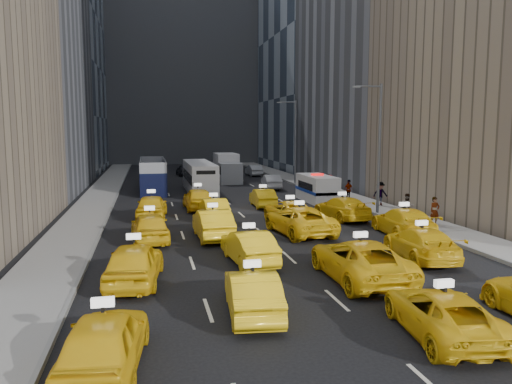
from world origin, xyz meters
TOP-DOWN VIEW (x-y plane):
  - ground at (0.00, 0.00)m, footprint 160.00×160.00m
  - sidewalk_west at (-10.50, 25.00)m, footprint 3.00×90.00m
  - sidewalk_east at (10.50, 25.00)m, footprint 3.00×90.00m
  - curb_west at (-9.05, 25.00)m, footprint 0.15×90.00m
  - curb_east at (9.05, 25.00)m, footprint 0.15×90.00m
  - building_west_far at (-20.50, 54.00)m, footprint 16.00×22.00m
  - building_backdrop at (0.00, 72.00)m, footprint 30.00×12.00m
  - streetlight_near at (9.18, 12.00)m, footprint 2.15×0.22m
  - streetlight_far at (9.18, 32.00)m, footprint 2.15×0.22m
  - taxi_0 at (-7.47, -7.65)m, footprint 2.31×4.72m
  - taxi_1 at (-3.14, -4.64)m, footprint 1.91×4.50m
  - taxi_2 at (1.87, -7.45)m, footprint 2.79×5.01m
  - taxi_4 at (-6.92, -0.52)m, footprint 2.48×4.99m
  - taxi_5 at (-2.01, 1.49)m, footprint 1.95×4.59m
  - taxi_6 at (1.78, -1.90)m, footprint 2.72×5.79m
  - taxi_7 at (5.82, 0.43)m, footprint 2.58×5.26m
  - taxi_8 at (-6.28, 6.73)m, footprint 2.16×4.76m
  - taxi_9 at (-2.94, 6.81)m, footprint 1.84×4.98m
  - taxi_10 at (2.02, 6.95)m, footprint 3.27×5.96m
  - taxi_11 at (7.55, 5.19)m, footprint 2.79×5.64m
  - taxi_12 at (-6.14, 13.84)m, footprint 2.28×4.89m
  - taxi_13 at (-2.14, 12.51)m, footprint 1.64×4.42m
  - taxi_14 at (2.42, 10.19)m, footprint 2.58×5.33m
  - taxi_15 at (6.20, 10.88)m, footprint 2.76×5.37m
  - taxi_16 at (-2.74, 16.87)m, footprint 2.10×4.89m
  - taxi_17 at (2.28, 17.19)m, footprint 1.60×4.26m
  - nypd_van at (7.30, 19.03)m, footprint 2.67×5.59m
  - double_decker at (-5.86, 29.23)m, footprint 3.11×10.53m
  - city_bus at (-1.57, 27.23)m, footprint 3.69×11.20m
  - box_truck at (2.49, 36.06)m, footprint 3.23×7.21m
  - misc_car_0 at (5.70, 28.19)m, footprint 1.92×4.52m
  - misc_car_1 at (-5.89, 38.33)m, footprint 3.05×5.84m
  - misc_car_2 at (1.70, 47.61)m, footprint 2.24×5.31m
  - misc_car_3 at (-1.72, 44.55)m, footprint 2.04×4.42m
  - misc_car_4 at (6.97, 42.46)m, footprint 1.59×4.29m
  - pedestrian_0 at (10.58, 6.96)m, footprint 0.66×0.46m
  - pedestrian_1 at (10.12, 9.36)m, footprint 0.88×0.63m
  - pedestrian_2 at (10.96, 14.96)m, footprint 1.21×0.59m
  - pedestrian_3 at (9.86, 18.52)m, footprint 1.06×0.79m
  - pedestrian_4 at (9.47, 21.79)m, footprint 0.94×0.61m
  - pedestrian_5 at (10.19, 24.36)m, footprint 1.59×0.89m

SIDE VIEW (x-z plane):
  - ground at x=0.00m, z-range 0.00..0.00m
  - sidewalk_west at x=-10.50m, z-range 0.00..0.15m
  - sidewalk_east at x=10.50m, z-range 0.00..0.15m
  - curb_west at x=-9.05m, z-range 0.00..0.18m
  - curb_east at x=9.05m, z-range 0.00..0.18m
  - taxi_2 at x=1.87m, z-range 0.00..1.33m
  - taxi_17 at x=2.28m, z-range 0.00..1.39m
  - misc_car_4 at x=6.97m, z-range 0.00..1.40m
  - taxi_13 at x=-2.14m, z-range 0.00..1.44m
  - taxi_1 at x=-3.14m, z-range 0.00..1.44m
  - misc_car_0 at x=5.70m, z-range 0.00..1.45m
  - taxi_14 at x=2.42m, z-range 0.00..1.46m
  - misc_car_3 at x=-1.72m, z-range 0.00..1.46m
  - taxi_7 at x=5.82m, z-range 0.00..1.47m
  - taxi_5 at x=-2.01m, z-range 0.00..1.47m
  - taxi_15 at x=6.20m, z-range 0.00..1.49m
  - misc_car_2 at x=1.70m, z-range 0.00..1.53m
  - taxi_0 at x=-7.47m, z-range 0.00..1.55m
  - misc_car_1 at x=-5.89m, z-range 0.00..1.57m
  - taxi_11 at x=7.55m, z-range 0.00..1.58m
  - taxi_10 at x=2.02m, z-range 0.00..1.58m
  - taxi_8 at x=-6.28m, z-range 0.00..1.59m
  - taxi_6 at x=1.78m, z-range 0.00..1.60m
  - taxi_12 at x=-6.14m, z-range 0.00..1.62m
  - taxi_9 at x=-2.94m, z-range 0.00..1.63m
  - taxi_4 at x=-6.92m, z-range 0.00..1.63m
  - taxi_16 at x=-2.74m, z-range 0.00..1.64m
  - pedestrian_1 at x=10.12m, z-range 0.15..1.79m
  - pedestrian_3 at x=9.86m, z-range 0.15..1.80m
  - pedestrian_5 at x=10.19m, z-range 0.15..1.80m
  - pedestrian_0 at x=10.58m, z-range 0.15..1.88m
  - nypd_van at x=7.30m, z-range -0.11..2.21m
  - pedestrian_4 at x=9.47m, z-range 0.15..1.95m
  - pedestrian_2 at x=10.96m, z-range 0.15..1.96m
  - city_bus at x=-1.57m, z-range -0.02..2.82m
  - double_decker at x=-5.86m, z-range -0.02..3.00m
  - box_truck at x=2.49m, z-range -0.03..3.16m
  - streetlight_near at x=9.18m, z-range 0.42..9.42m
  - streetlight_far at x=9.18m, z-range 0.42..9.42m
  - building_backdrop at x=0.00m, z-range 0.00..40.00m
  - building_west_far at x=-20.50m, z-range 0.00..42.00m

